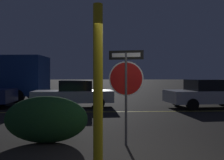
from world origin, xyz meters
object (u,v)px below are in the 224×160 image
(yellow_pole_left, at_px, (98,93))
(stop_sign, at_px, (126,79))
(hedge_bush_1, at_px, (46,119))
(passing_car_2, at_px, (74,94))
(passing_car_3, at_px, (208,94))

(yellow_pole_left, bearing_deg, stop_sign, 69.89)
(yellow_pole_left, height_order, hedge_bush_1, yellow_pole_left)
(passing_car_2, bearing_deg, stop_sign, -167.74)
(yellow_pole_left, relative_size, hedge_bush_1, 1.36)
(stop_sign, xyz_separation_m, yellow_pole_left, (-0.65, -1.78, -0.20))
(yellow_pole_left, distance_m, passing_car_3, 9.88)
(hedge_bush_1, xyz_separation_m, passing_car_3, (7.11, 5.92, 0.15))
(passing_car_2, height_order, passing_car_3, passing_car_3)
(passing_car_2, bearing_deg, passing_car_3, -99.06)
(stop_sign, relative_size, hedge_bush_1, 1.11)
(passing_car_2, bearing_deg, hedge_bush_1, 175.94)
(yellow_pole_left, distance_m, hedge_bush_1, 2.59)
(stop_sign, xyz_separation_m, hedge_bush_1, (-1.98, 0.29, -1.02))
(hedge_bush_1, distance_m, passing_car_2, 6.43)
(hedge_bush_1, xyz_separation_m, passing_car_2, (-0.11, 6.42, 0.13))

